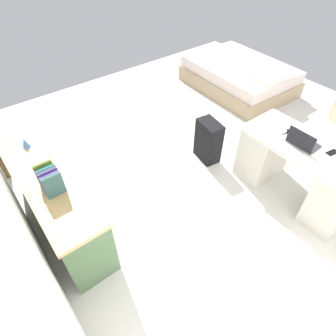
# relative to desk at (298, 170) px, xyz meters

# --- Properties ---
(ground_plane) EXTENTS (6.19, 6.19, 0.00)m
(ground_plane) POSITION_rel_desk_xyz_m (1.15, 0.20, -0.39)
(ground_plane) COLOR silver
(desk) EXTENTS (1.44, 0.66, 0.74)m
(desk) POSITION_rel_desk_xyz_m (0.00, 0.00, 0.00)
(desk) COLOR silver
(desk) RESTS_ON ground_plane
(office_chair) EXTENTS (0.52, 0.52, 0.94)m
(office_chair) POSITION_rel_desk_xyz_m (0.12, -0.94, 0.03)
(office_chair) COLOR black
(office_chair) RESTS_ON ground_plane
(credenza) EXTENTS (1.80, 0.48, 0.77)m
(credenza) POSITION_rel_desk_xyz_m (1.31, 2.41, -0.00)
(credenza) COLOR #4C6B47
(credenza) RESTS_ON ground_plane
(bed) EXTENTS (1.95, 1.47, 0.58)m
(bed) POSITION_rel_desk_xyz_m (2.23, -1.50, -0.14)
(bed) COLOR tan
(bed) RESTS_ON ground_plane
(suitcase_black) EXTENTS (0.39, 0.27, 0.59)m
(suitcase_black) POSITION_rel_desk_xyz_m (1.13, 0.36, -0.09)
(suitcase_black) COLOR black
(suitcase_black) RESTS_ON ground_plane
(laptop) EXTENTS (0.31, 0.22, 0.21)m
(laptop) POSITION_rel_desk_xyz_m (0.07, 0.04, 0.40)
(laptop) COLOR #333338
(laptop) RESTS_ON desk
(computer_mouse) EXTENTS (0.06, 0.10, 0.03)m
(computer_mouse) POSITION_rel_desk_xyz_m (0.33, -0.00, 0.37)
(computer_mouse) COLOR white
(computer_mouse) RESTS_ON desk
(cell_phone_near_laptop) EXTENTS (0.09, 0.15, 0.01)m
(cell_phone_near_laptop) POSITION_rel_desk_xyz_m (-0.20, -0.11, 0.36)
(cell_phone_near_laptop) COLOR black
(cell_phone_near_laptop) RESTS_ON desk
(cell_phone_by_mouse) EXTENTS (0.12, 0.15, 0.01)m
(cell_phone_by_mouse) POSITION_rel_desk_xyz_m (0.31, -0.06, 0.36)
(cell_phone_by_mouse) COLOR black
(cell_phone_by_mouse) RESTS_ON desk
(book_row) EXTENTS (0.23, 0.17, 0.24)m
(book_row) POSITION_rel_desk_xyz_m (1.08, 2.41, 0.50)
(book_row) COLOR #375B5C
(book_row) RESTS_ON credenza
(figurine_small) EXTENTS (0.08, 0.08, 0.11)m
(figurine_small) POSITION_rel_desk_xyz_m (1.83, 2.41, 0.44)
(figurine_small) COLOR #4C7FBF
(figurine_small) RESTS_ON credenza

